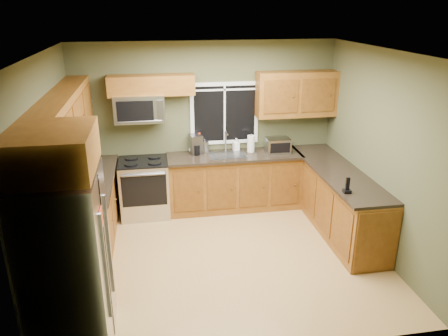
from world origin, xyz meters
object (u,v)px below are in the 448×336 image
object	(u,v)px
soap_bottle_b	(236,144)
soap_bottle_c	(192,148)
refrigerator	(68,264)
microwave	(139,108)
kettle	(205,146)
range	(145,188)
cordless_phone	(347,188)
toaster_oven	(278,145)
soap_bottle_a	(200,143)
paper_towel_roll	(251,144)
coffee_maker	(196,145)

from	to	relation	value
soap_bottle_b	soap_bottle_c	distance (m)	0.73
refrigerator	microwave	bearing A→B (deg)	76.66
kettle	soap_bottle_c	distance (m)	0.21
kettle	refrigerator	bearing A→B (deg)	-119.79
range	kettle	xyz separation A→B (m)	(1.00, 0.18, 0.58)
soap_bottle_b	cordless_phone	world-z (taller)	cordless_phone
toaster_oven	soap_bottle_c	world-z (taller)	toaster_oven
microwave	toaster_oven	distance (m)	2.28
soap_bottle_b	soap_bottle_a	bearing A→B (deg)	180.00
refrigerator	paper_towel_roll	distance (m)	3.78
coffee_maker	soap_bottle_c	size ratio (longest dim) A/B	2.05
refrigerator	soap_bottle_b	world-z (taller)	refrigerator
cordless_phone	kettle	bearing A→B (deg)	130.12
kettle	cordless_phone	bearing A→B (deg)	-49.88
toaster_oven	paper_towel_roll	bearing A→B (deg)	166.42
toaster_oven	cordless_phone	size ratio (longest dim) A/B	1.84
refrigerator	soap_bottle_c	distance (m)	3.35
refrigerator	soap_bottle_b	xyz separation A→B (m)	(2.22, 3.00, 0.14)
toaster_oven	range	bearing A→B (deg)	-179.79
coffee_maker	soap_bottle_b	bearing A→B (deg)	5.22
toaster_oven	soap_bottle_c	size ratio (longest dim) A/B	2.55
paper_towel_roll	soap_bottle_b	distance (m)	0.26
refrigerator	soap_bottle_b	distance (m)	3.73
microwave	soap_bottle_a	bearing A→B (deg)	5.83
range	toaster_oven	distance (m)	2.26
coffee_maker	soap_bottle_a	world-z (taller)	soap_bottle_a
toaster_oven	soap_bottle_c	bearing A→B (deg)	170.84
cordless_phone	range	bearing A→B (deg)	146.51
range	paper_towel_roll	xyz separation A→B (m)	(1.75, 0.11, 0.61)
kettle	soap_bottle_b	world-z (taller)	kettle
microwave	cordless_phone	size ratio (longest dim) A/B	3.62
range	coffee_maker	world-z (taller)	coffee_maker
soap_bottle_c	cordless_phone	world-z (taller)	cordless_phone
refrigerator	cordless_phone	bearing A→B (deg)	17.63
kettle	soap_bottle_a	distance (m)	0.10
range	cordless_phone	size ratio (longest dim) A/B	4.46
kettle	coffee_maker	bearing A→B (deg)	-175.40
toaster_oven	coffee_maker	bearing A→B (deg)	173.08
microwave	coffee_maker	world-z (taller)	microwave
refrigerator	coffee_maker	xyz separation A→B (m)	(1.54, 2.94, 0.19)
soap_bottle_b	range	bearing A→B (deg)	-171.44
range	soap_bottle_a	xyz separation A→B (m)	(0.92, 0.23, 0.63)
coffee_maker	soap_bottle_a	size ratio (longest dim) A/B	0.96
microwave	toaster_oven	xyz separation A→B (m)	(2.18, -0.13, -0.67)
coffee_maker	soap_bottle_b	size ratio (longest dim) A/B	1.52
refrigerator	range	size ratio (longest dim) A/B	1.92
microwave	cordless_phone	xyz separation A→B (m)	(2.60, -1.86, -0.73)
refrigerator	microwave	xyz separation A→B (m)	(0.69, 2.91, 0.83)
soap_bottle_a	soap_bottle_b	size ratio (longest dim) A/B	1.59
soap_bottle_c	cordless_phone	xyz separation A→B (m)	(1.80, -1.95, -0.01)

